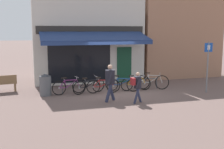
# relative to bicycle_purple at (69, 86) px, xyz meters

# --- Properties ---
(ground_plane) EXTENTS (160.00, 160.00, 0.00)m
(ground_plane) POSITION_rel_bicycle_purple_xyz_m (2.30, -0.23, -0.38)
(ground_plane) COLOR brown
(shop_front) EXTENTS (6.48, 4.88, 6.30)m
(shop_front) POSITION_rel_bicycle_purple_xyz_m (1.66, 3.82, 2.77)
(shop_front) COLOR beige
(shop_front) RESTS_ON ground_plane
(neighbour_building) EXTENTS (5.39, 4.00, 6.34)m
(neighbour_building) POSITION_rel_bicycle_purple_xyz_m (7.80, 4.34, 2.79)
(neighbour_building) COLOR #9E7056
(neighbour_building) RESTS_ON ground_plane
(bike_rack_rail) EXTENTS (5.10, 0.04, 0.57)m
(bike_rack_rail) POSITION_rel_bicycle_purple_xyz_m (2.17, 0.04, 0.11)
(bike_rack_rail) COLOR #47494F
(bike_rack_rail) RESTS_ON ground_plane
(bicycle_purple) EXTENTS (1.69, 0.53, 0.84)m
(bicycle_purple) POSITION_rel_bicycle_purple_xyz_m (0.00, 0.00, 0.00)
(bicycle_purple) COLOR black
(bicycle_purple) RESTS_ON ground_plane
(bicycle_black) EXTENTS (1.73, 0.68, 0.85)m
(bicycle_black) POSITION_rel_bicycle_purple_xyz_m (0.95, -0.16, -0.01)
(bicycle_black) COLOR black
(bicycle_black) RESTS_ON ground_plane
(bicycle_red) EXTENTS (1.69, 0.52, 0.84)m
(bicycle_red) POSITION_rel_bicycle_purple_xyz_m (1.65, -0.26, -0.01)
(bicycle_red) COLOR black
(bicycle_red) RESTS_ON ground_plane
(bicycle_blue) EXTENTS (1.61, 0.83, 0.81)m
(bicycle_blue) POSITION_rel_bicycle_purple_xyz_m (2.69, -0.08, -0.02)
(bicycle_blue) COLOR black
(bicycle_blue) RESTS_ON ground_plane
(bicycle_orange) EXTENTS (1.65, 0.52, 0.80)m
(bicycle_orange) POSITION_rel_bicycle_purple_xyz_m (3.42, -0.12, -0.02)
(bicycle_orange) COLOR black
(bicycle_orange) RESTS_ON ground_plane
(bicycle_silver) EXTENTS (1.68, 0.79, 0.91)m
(bicycle_silver) POSITION_rel_bicycle_purple_xyz_m (4.38, -0.02, 0.01)
(bicycle_silver) COLOR black
(bicycle_silver) RESTS_ON ground_plane
(pedestrian_adult) EXTENTS (0.57, 0.73, 1.63)m
(pedestrian_adult) POSITION_rel_bicycle_purple_xyz_m (1.53, -1.88, 0.60)
(pedestrian_adult) COLOR #282D47
(pedestrian_adult) RESTS_ON ground_plane
(pedestrian_child) EXTENTS (0.53, 0.52, 1.34)m
(pedestrian_child) POSITION_rel_bicycle_purple_xyz_m (2.55, -2.50, 0.44)
(pedestrian_child) COLOR #282D47
(pedestrian_child) RESTS_ON ground_plane
(litter_bin) EXTENTS (0.56, 0.56, 1.04)m
(litter_bin) POSITION_rel_bicycle_purple_xyz_m (-1.11, 0.03, 0.14)
(litter_bin) COLOR #515459
(litter_bin) RESTS_ON ground_plane
(parking_sign) EXTENTS (0.44, 0.07, 2.53)m
(parking_sign) POSITION_rel_bicycle_purple_xyz_m (6.65, -1.53, 1.16)
(parking_sign) COLOR slate
(parking_sign) RESTS_ON ground_plane
(park_bench) EXTENTS (1.65, 0.66, 0.87)m
(park_bench) POSITION_rel_bicycle_purple_xyz_m (-3.26, 1.31, 0.09)
(park_bench) COLOR brown
(park_bench) RESTS_ON ground_plane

